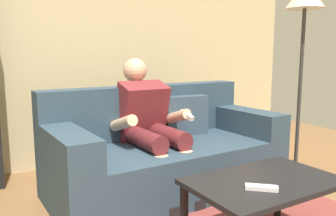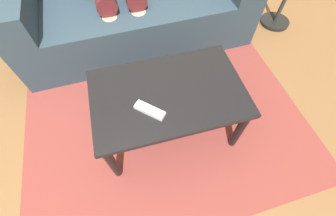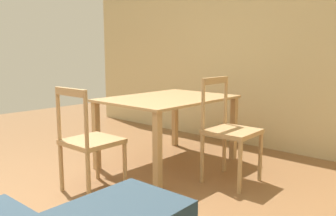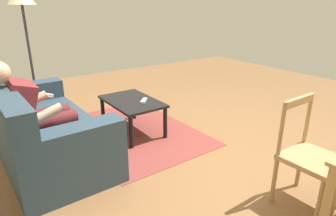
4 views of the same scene
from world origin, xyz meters
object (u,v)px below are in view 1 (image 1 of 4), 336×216
at_px(coffee_table, 264,190).
at_px(floor_lamp, 304,13).
at_px(couch, 164,152).
at_px(tv_remote, 262,188).
at_px(person_lounging, 149,123).

height_order(coffee_table, floor_lamp, floor_lamp).
bearing_deg(couch, tv_remote, -95.37).
distance_m(person_lounging, tv_remote, 1.27).
bearing_deg(floor_lamp, tv_remote, -146.92).
relative_size(tv_remote, floor_lamp, 0.09).
relative_size(person_lounging, coffee_table, 1.27).
bearing_deg(person_lounging, floor_lamp, -11.53).
distance_m(couch, coffee_table, 1.13).
xyz_separation_m(person_lounging, coffee_table, (0.14, -1.16, -0.20)).
distance_m(couch, person_lounging, 0.29).
bearing_deg(coffee_table, couch, 90.57).
xyz_separation_m(coffee_table, floor_lamp, (1.35, 0.86, 1.15)).
bearing_deg(tv_remote, couch, 38.01).
height_order(coffee_table, tv_remote, tv_remote).
bearing_deg(coffee_table, tv_remote, -141.72).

